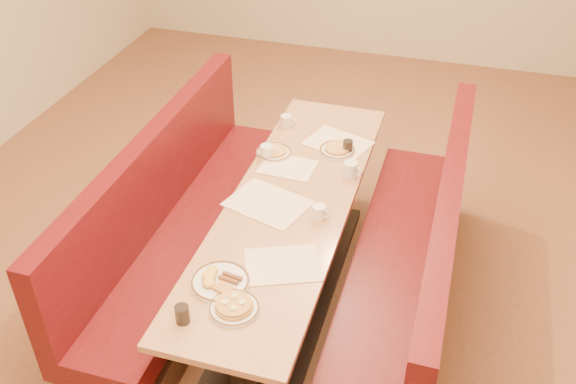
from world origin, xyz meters
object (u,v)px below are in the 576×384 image
(booth_right, at_px, (408,274))
(coffee_mug_b, at_px, (267,152))
(pancake_plate, at_px, (234,307))
(coffee_mug_d, at_px, (287,121))
(booth_left, at_px, (182,230))
(soda_tumbler_mid, at_px, (348,147))
(diner_table, at_px, (290,250))
(eggs_plate, at_px, (219,281))
(soda_tumbler_near, at_px, (182,314))
(coffee_mug_c, at_px, (351,169))
(coffee_mug_a, at_px, (320,212))

(booth_right, bearing_deg, coffee_mug_b, 157.78)
(pancake_plate, height_order, coffee_mug_d, coffee_mug_d)
(booth_left, height_order, soda_tumbler_mid, booth_left)
(coffee_mug_b, height_order, soda_tumbler_mid, coffee_mug_b)
(coffee_mug_b, bearing_deg, diner_table, -70.46)
(booth_left, distance_m, eggs_plate, 1.05)
(coffee_mug_b, xyz_separation_m, soda_tumbler_near, (0.06, -1.47, -0.00))
(diner_table, xyz_separation_m, coffee_mug_c, (0.28, 0.36, 0.43))
(diner_table, xyz_separation_m, coffee_mug_d, (-0.28, 0.84, 0.42))
(eggs_plate, bearing_deg, booth_left, 127.46)
(booth_right, xyz_separation_m, soda_tumbler_mid, (-0.53, 0.62, 0.43))
(booth_left, bearing_deg, coffee_mug_a, -6.58)
(booth_right, height_order, coffee_mug_d, booth_right)
(diner_table, distance_m, coffee_mug_d, 0.98)
(coffee_mug_a, relative_size, soda_tumbler_mid, 1.21)
(eggs_plate, height_order, coffee_mug_b, coffee_mug_b)
(eggs_plate, relative_size, soda_tumbler_mid, 3.35)
(booth_right, xyz_separation_m, coffee_mug_a, (-0.53, -0.11, 0.43))
(booth_left, relative_size, coffee_mug_d, 22.83)
(coffee_mug_d, bearing_deg, coffee_mug_c, -44.03)
(diner_table, distance_m, coffee_mug_b, 0.65)
(pancake_plate, distance_m, eggs_plate, 0.20)
(booth_left, bearing_deg, coffee_mug_d, 61.59)
(coffee_mug_c, relative_size, coffee_mug_d, 1.17)
(coffee_mug_b, xyz_separation_m, coffee_mug_d, (-0.00, 0.43, -0.00))
(eggs_plate, distance_m, soda_tumbler_mid, 1.44)
(coffee_mug_a, height_order, coffee_mug_d, same)
(coffee_mug_c, height_order, coffee_mug_d, coffee_mug_c)
(soda_tumbler_mid, bearing_deg, booth_right, -49.92)
(eggs_plate, distance_m, coffee_mug_d, 1.62)
(booth_left, distance_m, booth_right, 1.46)
(booth_right, xyz_separation_m, coffee_mug_c, (-0.45, 0.36, 0.44))
(coffee_mug_c, bearing_deg, booth_right, -22.74)
(coffee_mug_a, bearing_deg, soda_tumbler_mid, 101.14)
(diner_table, relative_size, coffee_mug_c, 19.59)
(coffee_mug_b, height_order, soda_tumbler_near, soda_tumbler_near)
(pancake_plate, bearing_deg, diner_table, 89.39)
(coffee_mug_d, bearing_deg, pancake_plate, -84.71)
(eggs_plate, relative_size, coffee_mug_b, 2.50)
(coffee_mug_b, relative_size, coffee_mug_c, 0.94)
(diner_table, distance_m, coffee_mug_a, 0.48)
(soda_tumbler_mid, bearing_deg, coffee_mug_c, -73.72)
(pancake_plate, height_order, soda_tumbler_mid, soda_tumbler_mid)
(coffee_mug_c, bearing_deg, coffee_mug_b, -169.19)
(booth_left, height_order, eggs_plate, booth_left)
(soda_tumbler_near, relative_size, soda_tumbler_mid, 1.05)
(soda_tumbler_near, bearing_deg, diner_table, 78.60)
(coffee_mug_b, relative_size, soda_tumbler_mid, 1.34)
(diner_table, bearing_deg, eggs_plate, -100.60)
(coffee_mug_b, relative_size, coffee_mug_d, 1.10)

